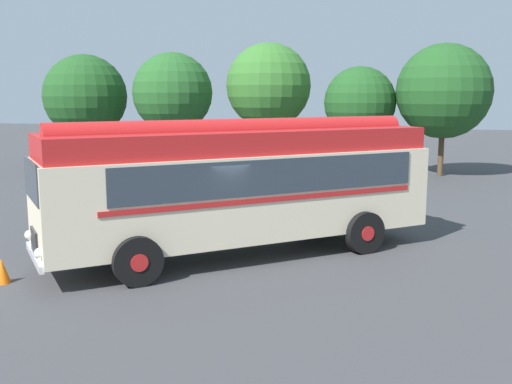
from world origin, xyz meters
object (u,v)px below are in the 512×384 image
(car_near_left, at_px, (263,169))
(car_mid_left, at_px, (329,172))
(vintage_bus, at_px, (241,182))
(traffic_cone, at_px, (2,271))

(car_near_left, distance_m, car_mid_left, 2.98)
(vintage_bus, distance_m, car_mid_left, 10.75)
(car_mid_left, height_order, traffic_cone, car_mid_left)
(car_mid_left, relative_size, traffic_cone, 7.75)
(vintage_bus, height_order, car_mid_left, vintage_bus)
(car_near_left, distance_m, traffic_cone, 14.69)
(vintage_bus, height_order, car_near_left, vintage_bus)
(traffic_cone, bearing_deg, car_mid_left, 69.06)
(vintage_bus, relative_size, traffic_cone, 16.81)
(vintage_bus, bearing_deg, traffic_cone, -141.91)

